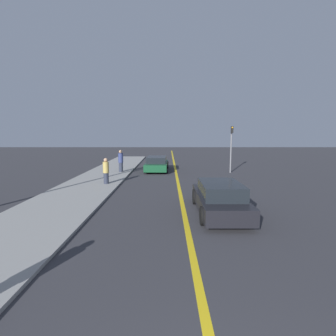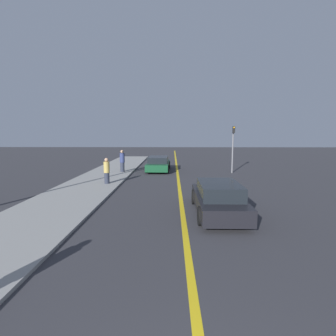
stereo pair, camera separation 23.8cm
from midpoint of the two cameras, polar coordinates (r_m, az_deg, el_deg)
The scene contains 7 objects.
road_center_line at distance 19.40m, azimuth 1.69°, elevation -2.20°, with size 0.20×60.00×0.01m.
sidewalk_left at distance 19.44m, azimuth -15.08°, elevation -2.29°, with size 3.70×34.74×0.10m.
car_near_right_lane at distance 11.04m, azimuth 10.62°, elevation -6.51°, with size 1.92×4.60×1.34m.
car_ahead_center at distance 23.02m, azimuth -2.70°, elevation 0.91°, with size 2.05×4.69×1.27m.
pedestrian_mid_group at distance 17.09m, azimuth -13.69°, elevation -0.64°, with size 0.37×0.37×1.64m.
pedestrian_far_standing at distance 22.03m, azimuth -10.50°, elevation 1.50°, with size 0.40×0.40×1.81m.
traffic_light at distance 22.29m, azimuth 13.37°, elevation 5.04°, with size 0.18×0.40×3.86m.
Camera 1 is at (-0.67, -1.11, 3.33)m, focal length 28.00 mm.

